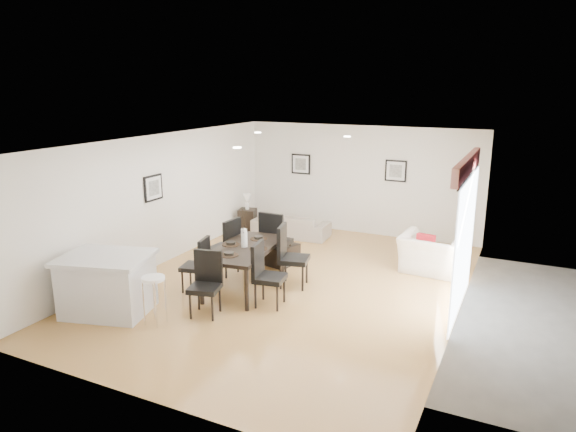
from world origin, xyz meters
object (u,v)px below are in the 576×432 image
at_px(dining_chair_wfar, 227,244).
at_px(dining_chair_efar, 289,252).
at_px(dining_table, 245,251).
at_px(armchair, 431,254).
at_px(dining_chair_wnear, 199,262).
at_px(side_table, 248,220).
at_px(sofa, 291,225).
at_px(kitchen_island, 107,284).
at_px(bar_stool, 154,284).
at_px(dining_chair_head, 206,279).
at_px(dining_chair_foot, 274,237).
at_px(coffee_table, 272,252).
at_px(dining_chair_enear, 265,271).

relative_size(dining_chair_wfar, dining_chair_efar, 0.98).
relative_size(dining_table, dining_chair_efar, 1.74).
relative_size(armchair, dining_chair_wfar, 1.03).
distance_m(dining_chair_wnear, side_table, 4.06).
bearing_deg(sofa, dining_chair_efar, 111.59).
relative_size(kitchen_island, bar_stool, 2.10).
bearing_deg(bar_stool, sofa, 91.60).
bearing_deg(armchair, dining_chair_head, 54.75).
relative_size(dining_chair_foot, coffee_table, 1.14).
height_order(side_table, bar_stool, bar_stool).
bearing_deg(side_table, coffee_table, -47.92).
xyz_separation_m(dining_table, dining_chair_wfar, (-0.67, 0.47, -0.08)).
relative_size(dining_chair_head, side_table, 1.88).
bearing_deg(bar_stool, dining_chair_head, 52.82).
relative_size(dining_chair_efar, dining_chair_foot, 0.98).
relative_size(sofa, side_table, 3.38).
bearing_deg(dining_chair_wfar, kitchen_island, -15.03).
distance_m(coffee_table, bar_stool, 3.45).
height_order(dining_table, side_table, dining_table).
height_order(dining_chair_wfar, kitchen_island, dining_chair_wfar).
height_order(sofa, dining_chair_wfar, dining_chair_wfar).
relative_size(dining_chair_wnear, dining_chair_head, 0.95).
bearing_deg(dining_chair_efar, dining_chair_enear, 167.12).
bearing_deg(sofa, bar_stool, 88.60).
relative_size(sofa, armchair, 1.61).
bearing_deg(kitchen_island, dining_chair_enear, 16.74).
distance_m(armchair, dining_chair_head, 4.62).
height_order(dining_chair_wnear, dining_chair_efar, dining_chair_efar).
relative_size(dining_chair_foot, kitchen_island, 0.72).
distance_m(armchair, dining_chair_foot, 3.17).
xyz_separation_m(coffee_table, side_table, (-1.68, 1.86, 0.07)).
relative_size(coffee_table, side_table, 1.87).
height_order(armchair, dining_chair_head, dining_chair_head).
distance_m(dining_chair_wnear, dining_chair_efar, 1.64).
bearing_deg(dining_chair_enear, dining_table, 45.13).
xyz_separation_m(dining_chair_foot, coffee_table, (-0.23, 0.36, -0.46)).
distance_m(dining_chair_head, kitchen_island, 1.64).
distance_m(dining_chair_efar, dining_chair_foot, 0.99).
distance_m(dining_chair_wnear, dining_chair_foot, 1.78).
bearing_deg(dining_table, dining_chair_wfar, 137.88).
xyz_separation_m(armchair, dining_chair_efar, (-2.26, -1.90, 0.27)).
xyz_separation_m(armchair, dining_chair_wnear, (-3.61, -2.82, 0.18)).
bearing_deg(armchair, dining_table, 43.30).
height_order(sofa, dining_chair_wnear, dining_chair_wnear).
bearing_deg(sofa, dining_chair_foot, 103.94).
distance_m(dining_chair_wnear, kitchen_island, 1.63).
height_order(coffee_table, bar_stool, bar_stool).
height_order(dining_chair_wnear, side_table, dining_chair_wnear).
xyz_separation_m(sofa, kitchen_island, (-0.82, -5.29, 0.22)).
relative_size(dining_table, dining_chair_head, 1.92).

